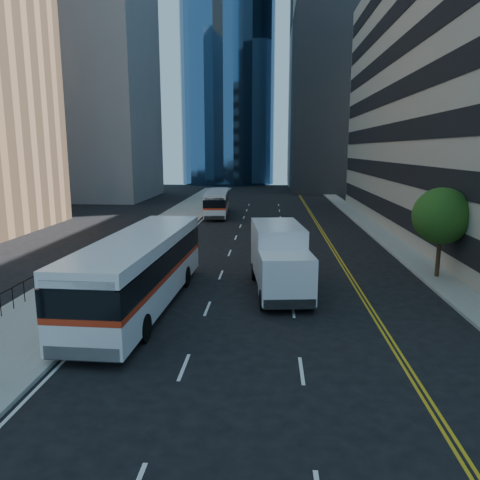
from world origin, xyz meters
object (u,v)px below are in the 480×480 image
at_px(bus_rear, 217,202).
at_px(box_truck, 279,258).
at_px(bus_front, 141,269).
at_px(street_tree, 442,216).

bearing_deg(bus_rear, box_truck, -80.57).
bearing_deg(box_truck, bus_rear, 96.39).
bearing_deg(bus_front, street_tree, 22.98).
distance_m(bus_front, bus_rear, 31.32).
height_order(street_tree, bus_rear, street_tree).
bearing_deg(box_truck, street_tree, 12.56).
xyz_separation_m(bus_rear, box_truck, (6.49, -28.51, 0.31)).
height_order(street_tree, box_truck, street_tree).
height_order(bus_front, box_truck, box_truck).
bearing_deg(bus_front, bus_rear, 92.13).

